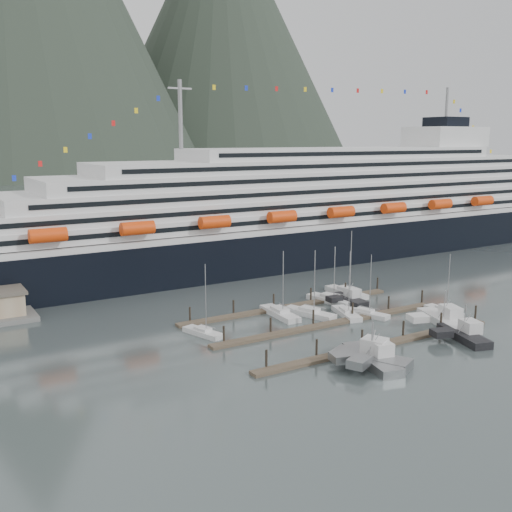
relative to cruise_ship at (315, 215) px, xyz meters
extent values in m
plane|color=#455251|center=(-30.03, -54.94, -12.04)|extent=(1600.00, 1600.00, 0.00)
cone|color=#202B21|center=(269.97, 565.06, 142.96)|extent=(360.00, 360.00, 360.00)
cube|color=black|center=(-5.03, 0.06, -8.04)|extent=(210.00, 28.00, 12.00)
cube|color=silver|center=(-5.03, 0.06, -1.54)|extent=(205.80, 27.44, 1.50)
cube|color=silver|center=(-0.03, 0.06, 1.06)|extent=(185.00, 26.00, 3.20)
cube|color=black|center=(-0.03, -12.99, 1.22)|extent=(175.75, 0.20, 1.00)
cube|color=silver|center=(1.97, 0.06, 4.26)|extent=(180.00, 25.00, 3.20)
cube|color=black|center=(1.97, -12.49, 4.42)|extent=(171.00, 0.20, 1.00)
cube|color=silver|center=(3.97, 0.06, 7.46)|extent=(172.00, 24.00, 3.20)
cube|color=black|center=(3.97, -11.99, 7.62)|extent=(163.40, 0.20, 1.00)
cube|color=silver|center=(5.97, 0.06, 10.66)|extent=(160.00, 23.00, 3.20)
cube|color=black|center=(5.97, -11.49, 10.82)|extent=(152.00, 0.20, 1.00)
cube|color=silver|center=(7.97, 0.06, 13.76)|extent=(140.00, 22.00, 3.00)
cube|color=black|center=(7.97, -10.99, 13.91)|extent=(133.00, 0.20, 1.00)
cube|color=silver|center=(9.97, 0.06, 16.76)|extent=(95.00, 20.00, 3.00)
cube|color=black|center=(9.97, -9.99, 16.91)|extent=(90.25, 0.20, 1.00)
cube|color=silver|center=(49.97, 0.06, 21.26)|extent=(22.00, 16.00, 6.00)
cube|color=black|center=(49.97, 0.06, 25.76)|extent=(10.00, 10.00, 3.00)
cylinder|color=gray|center=(-40.03, 0.06, 26.26)|extent=(1.00, 1.00, 16.00)
cylinder|color=gray|center=(49.97, 0.06, 31.26)|extent=(0.80, 0.80, 10.00)
cylinder|color=#F0400C|center=(-75.03, -14.94, 2.46)|extent=(7.00, 2.80, 2.80)
cylinder|color=#F0400C|center=(-57.03, -14.94, 2.46)|extent=(7.00, 2.80, 2.80)
cylinder|color=#F0400C|center=(-39.03, -14.94, 2.46)|extent=(7.00, 2.80, 2.80)
cylinder|color=#F0400C|center=(-21.03, -14.94, 2.46)|extent=(7.00, 2.80, 2.80)
cylinder|color=#F0400C|center=(-3.03, -14.94, 2.46)|extent=(7.00, 2.80, 2.80)
cylinder|color=#F0400C|center=(14.97, -14.94, 2.46)|extent=(7.00, 2.80, 2.80)
cylinder|color=#F0400C|center=(32.97, -14.94, 2.46)|extent=(7.00, 2.80, 2.80)
cylinder|color=#F0400C|center=(50.97, -14.94, 2.46)|extent=(7.00, 2.80, 2.80)
cube|color=#443A2C|center=(-35.03, -64.94, -11.79)|extent=(48.00, 2.00, 0.50)
cylinder|color=black|center=(-56.03, -63.84, -10.64)|extent=(0.36, 0.36, 3.20)
cylinder|color=black|center=(-47.03, -63.84, -10.64)|extent=(0.36, 0.36, 3.20)
cylinder|color=black|center=(-38.03, -63.84, -10.64)|extent=(0.36, 0.36, 3.20)
cylinder|color=black|center=(-29.03, -63.84, -10.64)|extent=(0.36, 0.36, 3.20)
cylinder|color=black|center=(-20.03, -63.84, -10.64)|extent=(0.36, 0.36, 3.20)
cylinder|color=black|center=(-11.03, -63.84, -10.64)|extent=(0.36, 0.36, 3.20)
cube|color=#443A2C|center=(-35.03, -51.94, -11.79)|extent=(48.00, 2.00, 0.50)
cylinder|color=black|center=(-56.03, -50.84, -10.64)|extent=(0.36, 0.36, 3.20)
cylinder|color=black|center=(-47.03, -50.84, -10.64)|extent=(0.36, 0.36, 3.20)
cylinder|color=black|center=(-38.03, -50.84, -10.64)|extent=(0.36, 0.36, 3.20)
cylinder|color=black|center=(-29.03, -50.84, -10.64)|extent=(0.36, 0.36, 3.20)
cylinder|color=black|center=(-20.03, -50.84, -10.64)|extent=(0.36, 0.36, 3.20)
cylinder|color=black|center=(-11.03, -50.84, -10.64)|extent=(0.36, 0.36, 3.20)
cube|color=#443A2C|center=(-35.03, -38.94, -11.79)|extent=(48.00, 2.00, 0.50)
cylinder|color=black|center=(-56.03, -37.84, -10.64)|extent=(0.36, 0.36, 3.20)
cylinder|color=black|center=(-47.03, -37.84, -10.64)|extent=(0.36, 0.36, 3.20)
cylinder|color=black|center=(-38.03, -37.84, -10.64)|extent=(0.36, 0.36, 3.20)
cylinder|color=black|center=(-29.03, -37.84, -10.64)|extent=(0.36, 0.36, 3.20)
cylinder|color=black|center=(-20.03, -37.84, -10.64)|extent=(0.36, 0.36, 3.20)
cylinder|color=black|center=(-11.03, -37.84, -10.64)|extent=(0.36, 0.36, 3.20)
cube|color=silver|center=(-57.03, -45.21, -11.79)|extent=(4.53, 8.34, 1.25)
cube|color=silver|center=(-57.03, -45.21, -11.01)|extent=(2.51, 3.20, 0.71)
cylinder|color=gray|center=(-56.79, -45.97, -5.42)|extent=(0.14, 0.14, 11.64)
cube|color=silver|center=(-34.91, -45.38, -11.79)|extent=(6.12, 10.88, 1.48)
cube|color=silver|center=(-34.91, -45.38, -10.82)|extent=(3.23, 4.19, 0.85)
cylinder|color=gray|center=(-34.55, -46.37, -5.22)|extent=(0.17, 0.17, 11.74)
cube|color=silver|center=(-28.92, -49.05, -11.79)|extent=(4.94, 9.42, 1.34)
cube|color=silver|center=(-28.92, -49.05, -10.94)|extent=(2.73, 3.59, 0.77)
cylinder|color=gray|center=(-29.18, -49.92, -5.33)|extent=(0.15, 0.15, 11.69)
cube|color=silver|center=(-25.87, -50.68, -11.79)|extent=(5.31, 9.74, 1.21)
cube|color=silver|center=(-25.87, -50.68, -11.04)|extent=(2.75, 3.72, 0.69)
cylinder|color=gray|center=(-25.55, -51.58, -5.73)|extent=(0.14, 0.14, 11.06)
cube|color=silver|center=(-39.78, -42.72, -11.79)|extent=(3.47, 11.04, 1.53)
cube|color=silver|center=(-39.78, -42.72, -10.79)|extent=(2.40, 3.93, 0.87)
cylinder|color=gray|center=(-39.85, -43.81, -5.24)|extent=(0.17, 0.17, 11.64)
cube|color=silver|center=(-25.71, -39.86, -11.79)|extent=(5.28, 10.53, 1.57)
cube|color=silver|center=(-25.71, -39.86, -10.75)|extent=(3.04, 3.98, 0.90)
cylinder|color=gray|center=(-25.47, -40.84, -5.72)|extent=(0.18, 0.18, 10.62)
cube|color=silver|center=(-18.93, -36.87, -11.79)|extent=(3.07, 11.22, 1.49)
cube|color=silver|center=(-18.93, -36.87, -10.82)|extent=(2.23, 3.96, 0.85)
cylinder|color=gray|center=(-18.90, -37.98, -4.60)|extent=(0.17, 0.17, 12.96)
cube|color=silver|center=(-12.03, -57.33, -11.79)|extent=(2.56, 8.12, 1.25)
cube|color=silver|center=(-12.03, -57.33, -11.01)|extent=(1.87, 2.87, 0.72)
cylinder|color=gray|center=(-12.05, -58.13, -5.79)|extent=(0.14, 0.14, 10.89)
cube|color=gray|center=(-41.38, -69.94, -11.69)|extent=(6.29, 13.26, 1.97)
cube|color=gray|center=(-46.12, -68.86, -10.46)|extent=(3.89, 3.49, 1.18)
cube|color=silver|center=(-40.14, -70.23, -9.78)|extent=(3.54, 4.35, 2.17)
cube|color=black|center=(-40.14, -70.23, -8.99)|extent=(3.29, 4.06, 0.49)
cylinder|color=gray|center=(-41.38, -69.94, -8.10)|extent=(0.16, 0.16, 4.92)
cube|color=gray|center=(-41.54, -69.94, -11.69)|extent=(8.49, 12.14, 2.12)
cube|color=gray|center=(-45.52, -71.87, -10.35)|extent=(4.35, 3.87, 1.27)
cube|color=silver|center=(-40.49, -69.44, -9.61)|extent=(4.19, 4.43, 2.33)
cube|color=black|center=(-40.49, -69.44, -8.76)|extent=(3.89, 4.13, 0.53)
cylinder|color=gray|center=(-41.54, -69.94, -7.81)|extent=(0.17, 0.17, 5.29)
cube|color=silver|center=(-17.27, -61.99, -11.69)|extent=(7.31, 13.73, 1.90)
cube|color=silver|center=(-22.09, -60.45, -10.52)|extent=(3.97, 3.77, 1.14)
cube|color=silver|center=(-16.00, -62.39, -9.85)|extent=(3.75, 4.62, 2.09)
cube|color=black|center=(-16.00, -62.39, -9.09)|extent=(3.49, 4.31, 0.48)
cylinder|color=gray|center=(-17.27, -61.99, -8.23)|extent=(0.15, 0.15, 4.76)
cube|color=black|center=(-20.92, -69.60, -11.69)|extent=(6.33, 11.68, 1.86)
cube|color=black|center=(-25.00, -68.41, -10.55)|extent=(3.73, 3.24, 1.12)
cube|color=silver|center=(-19.84, -69.91, -9.90)|extent=(3.44, 3.95, 2.05)
cube|color=black|center=(-19.84, -69.91, -9.15)|extent=(3.20, 3.68, 0.47)
cylinder|color=gray|center=(-20.92, -69.60, -8.31)|extent=(0.15, 0.15, 4.66)
cube|color=black|center=(-22.81, -42.29, -11.69)|extent=(3.31, 9.57, 1.73)
cube|color=black|center=(-26.42, -42.22, -10.66)|extent=(2.98, 2.15, 1.04)
cube|color=silver|center=(-21.86, -42.31, -10.05)|extent=(2.48, 2.90, 1.90)
cube|color=black|center=(-21.86, -42.31, -9.36)|extent=(2.30, 2.71, 0.43)
cylinder|color=gray|center=(-22.81, -42.29, -8.58)|extent=(0.14, 0.14, 4.32)
camera|label=1|loc=(-99.46, -132.93, 20.75)|focal=42.00mm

